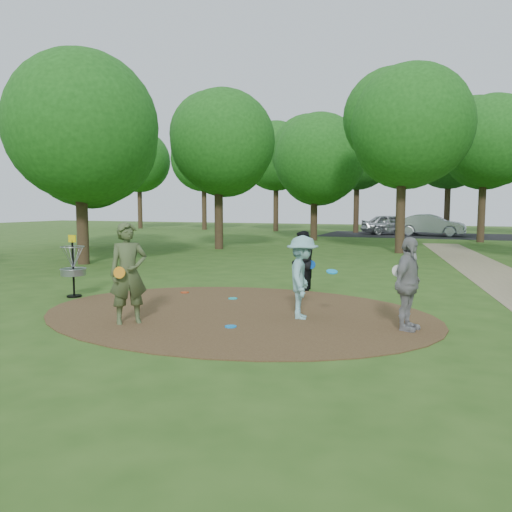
% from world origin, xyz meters
% --- Properties ---
extents(ground, '(100.00, 100.00, 0.00)m').
position_xyz_m(ground, '(0.00, 0.00, 0.00)').
color(ground, '#2D5119').
rests_on(ground, ground).
extents(dirt_clearing, '(8.40, 8.40, 0.02)m').
position_xyz_m(dirt_clearing, '(0.00, 0.00, 0.01)').
color(dirt_clearing, '#47301C').
rests_on(dirt_clearing, ground).
extents(parking_lot, '(14.00, 8.00, 0.01)m').
position_xyz_m(parking_lot, '(2.00, 30.00, 0.00)').
color(parking_lot, black).
rests_on(parking_lot, ground).
extents(player_observer_with_disc, '(0.83, 0.83, 1.95)m').
position_xyz_m(player_observer_with_disc, '(-1.53, -1.59, 0.98)').
color(player_observer_with_disc, '#485732').
rests_on(player_observer_with_disc, ground).
extents(player_throwing_with_disc, '(1.15, 1.19, 1.67)m').
position_xyz_m(player_throwing_with_disc, '(1.45, 0.01, 0.84)').
color(player_throwing_with_disc, '#84C1C6').
rests_on(player_throwing_with_disc, ground).
extents(player_walking_with_disc, '(0.73, 0.85, 1.59)m').
position_xyz_m(player_walking_with_disc, '(0.54, 3.21, 0.80)').
color(player_walking_with_disc, black).
rests_on(player_walking_with_disc, ground).
extents(player_waiting_with_disc, '(0.69, 1.08, 1.70)m').
position_xyz_m(player_waiting_with_disc, '(3.48, -0.23, 0.85)').
color(player_waiting_with_disc, gray).
rests_on(player_waiting_with_disc, ground).
extents(disc_ground_cyan, '(0.22, 0.22, 0.02)m').
position_xyz_m(disc_ground_cyan, '(-0.67, 1.38, 0.03)').
color(disc_ground_cyan, '#18BAC4').
rests_on(disc_ground_cyan, dirt_clearing).
extents(disc_ground_blue, '(0.22, 0.22, 0.02)m').
position_xyz_m(disc_ground_blue, '(0.42, -1.20, 0.03)').
color(disc_ground_blue, '#0D86EA').
rests_on(disc_ground_blue, dirt_clearing).
extents(disc_ground_red, '(0.22, 0.22, 0.02)m').
position_xyz_m(disc_ground_red, '(-2.17, 1.71, 0.03)').
color(disc_ground_red, '#BB3712').
rests_on(disc_ground_red, dirt_clearing).
extents(car_left, '(4.96, 3.40, 1.57)m').
position_xyz_m(car_left, '(0.06, 30.26, 0.78)').
color(car_left, '#ABAEB3').
rests_on(car_left, ground).
extents(car_right, '(4.99, 2.10, 1.60)m').
position_xyz_m(car_right, '(2.93, 29.68, 0.80)').
color(car_right, '#B1B6B9').
rests_on(car_right, ground).
extents(disc_golf_basket, '(0.63, 0.63, 1.54)m').
position_xyz_m(disc_golf_basket, '(-4.50, 0.30, 0.87)').
color(disc_golf_basket, black).
rests_on(disc_golf_basket, ground).
extents(tree_ring, '(37.76, 45.13, 8.63)m').
position_xyz_m(tree_ring, '(1.43, 9.86, 5.14)').
color(tree_ring, '#332316').
rests_on(tree_ring, ground).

